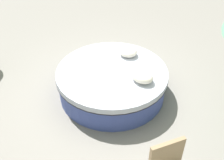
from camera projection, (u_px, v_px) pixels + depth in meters
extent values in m
plane|color=gray|center=(112.00, 93.00, 5.88)|extent=(16.00, 16.00, 0.00)
cylinder|color=#38478C|center=(112.00, 85.00, 5.73)|extent=(2.20, 2.20, 0.48)
cylinder|color=black|center=(112.00, 76.00, 5.58)|extent=(2.28, 2.28, 0.02)
cylinder|color=#B2B7C6|center=(112.00, 73.00, 5.54)|extent=(2.27, 2.27, 0.12)
ellipsoid|color=silver|center=(142.00, 76.00, 5.18)|extent=(0.45, 0.35, 0.21)
ellipsoid|color=silver|center=(128.00, 51.00, 5.90)|extent=(0.40, 0.37, 0.20)
cube|color=#997A56|center=(166.00, 154.00, 3.75)|extent=(0.27, 0.50, 0.50)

